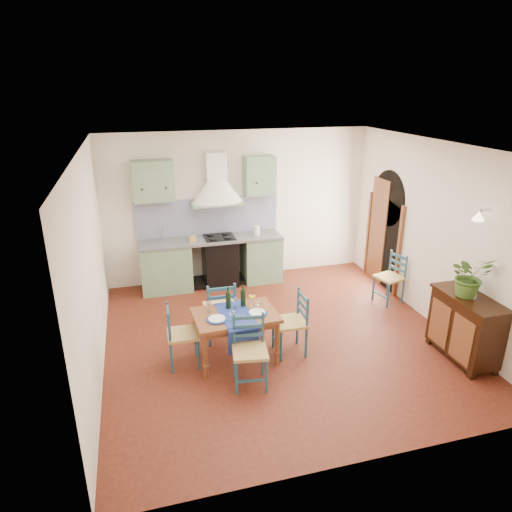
# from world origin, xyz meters

# --- Properties ---
(floor) EXTENTS (5.00, 5.00, 0.00)m
(floor) POSITION_xyz_m (0.00, 0.00, 0.00)
(floor) COLOR #45160E
(floor) RESTS_ON ground
(back_wall) EXTENTS (5.00, 0.96, 2.80)m
(back_wall) POSITION_xyz_m (-0.47, 2.29, 1.05)
(back_wall) COLOR silver
(back_wall) RESTS_ON ground
(right_wall) EXTENTS (0.26, 5.00, 2.80)m
(right_wall) POSITION_xyz_m (2.50, 0.28, 1.34)
(right_wall) COLOR silver
(right_wall) RESTS_ON ground
(left_wall) EXTENTS (0.04, 5.00, 2.80)m
(left_wall) POSITION_xyz_m (-2.50, 0.00, 1.40)
(left_wall) COLOR silver
(left_wall) RESTS_ON ground
(ceiling) EXTENTS (5.00, 5.00, 0.01)m
(ceiling) POSITION_xyz_m (0.00, 0.00, 2.80)
(ceiling) COLOR white
(ceiling) RESTS_ON back_wall
(dining_table) EXTENTS (1.14, 0.86, 1.02)m
(dining_table) POSITION_xyz_m (-0.73, -0.38, 0.62)
(dining_table) COLOR brown
(dining_table) RESTS_ON ground
(chair_near) EXTENTS (0.49, 0.49, 0.91)m
(chair_near) POSITION_xyz_m (-0.69, -0.94, 0.47)
(chair_near) COLOR navy
(chair_near) RESTS_ON ground
(chair_far) EXTENTS (0.45, 0.45, 0.95)m
(chair_far) POSITION_xyz_m (-0.84, 0.20, 0.49)
(chair_far) COLOR navy
(chair_far) RESTS_ON ground
(chair_left) EXTENTS (0.42, 0.42, 0.88)m
(chair_left) POSITION_xyz_m (-1.47, -0.31, 0.45)
(chair_left) COLOR navy
(chair_left) RESTS_ON ground
(chair_right) EXTENTS (0.43, 0.43, 0.91)m
(chair_right) POSITION_xyz_m (0.06, -0.40, 0.47)
(chair_right) COLOR navy
(chair_right) RESTS_ON ground
(chair_spare) EXTENTS (0.50, 0.50, 0.87)m
(chair_spare) POSITION_xyz_m (2.23, 0.66, 0.45)
(chair_spare) COLOR navy
(chair_spare) RESTS_ON ground
(sideboard) EXTENTS (0.50, 1.05, 0.94)m
(sideboard) POSITION_xyz_m (2.26, -1.17, 0.51)
(sideboard) COLOR black
(sideboard) RESTS_ON ground
(potted_plant) EXTENTS (0.56, 0.50, 0.57)m
(potted_plant) POSITION_xyz_m (2.23, -1.13, 1.22)
(potted_plant) COLOR #385E22
(potted_plant) RESTS_ON sideboard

